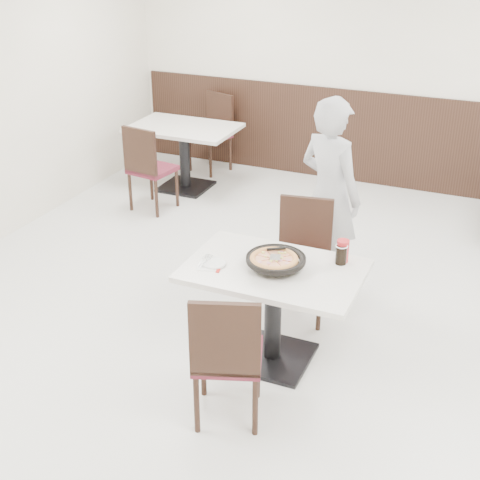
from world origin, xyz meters
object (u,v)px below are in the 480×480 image
at_px(chair_near, 228,353).
at_px(pizza_pan, 276,263).
at_px(red_cup, 343,251).
at_px(diner_person, 330,195).
at_px(bg_chair_left_far, 210,134).
at_px(chair_far, 301,263).
at_px(bg_table_left, 185,158).
at_px(cola_glass, 341,255).
at_px(pizza, 274,261).
at_px(side_plate, 214,263).
at_px(main_table, 273,315).
at_px(bg_chair_left_near, 152,167).

height_order(chair_near, pizza_pan, chair_near).
relative_size(chair_near, red_cup, 5.94).
xyz_separation_m(diner_person, bg_chair_left_far, (-2.17, 2.20, -0.36)).
bearing_deg(chair_far, bg_table_left, -54.47).
distance_m(pizza_pan, cola_glass, 0.46).
bearing_deg(pizza_pan, chair_far, 92.13).
bearing_deg(pizza, diner_person, 89.04).
height_order(cola_glass, red_cup, red_cup).
distance_m(chair_near, side_plate, 0.71).
distance_m(bg_table_left, bg_chair_left_far, 0.67).
distance_m(side_plate, cola_glass, 0.87).
distance_m(side_plate, bg_table_left, 3.40).
distance_m(chair_near, bg_chair_left_far, 4.60).
relative_size(chair_far, red_cup, 5.94).
xyz_separation_m(chair_far, bg_chair_left_far, (-2.13, 2.79, 0.00)).
height_order(main_table, bg_chair_left_far, bg_chair_left_far).
bearing_deg(red_cup, chair_far, 138.68).
distance_m(pizza, bg_chair_left_near, 3.05).
xyz_separation_m(chair_near, pizza, (0.05, 0.65, 0.34)).
bearing_deg(pizza, red_cup, 37.21).
bearing_deg(bg_chair_left_near, bg_table_left, 96.02).
relative_size(bg_table_left, bg_chair_left_near, 1.26).
bearing_deg(diner_person, red_cup, 136.07).
xyz_separation_m(cola_glass, bg_chair_left_near, (-2.58, 1.84, -0.34)).
distance_m(chair_near, bg_table_left, 4.03).
bearing_deg(pizza, bg_chair_left_near, 136.09).
bearing_deg(chair_near, bg_chair_left_far, 97.50).
bearing_deg(pizza_pan, red_cup, 36.10).
relative_size(chair_far, bg_chair_left_near, 1.00).
xyz_separation_m(cola_glass, diner_person, (-0.37, 0.98, 0.02)).
distance_m(chair_far, cola_glass, 0.66).
relative_size(cola_glass, red_cup, 0.81).
bearing_deg(main_table, pizza, -77.66).
xyz_separation_m(main_table, bg_chair_left_near, (-2.18, 2.09, 0.10)).
bearing_deg(red_cup, main_table, -144.69).
xyz_separation_m(pizza_pan, bg_table_left, (-2.16, 2.77, -0.42)).
bearing_deg(bg_table_left, red_cup, -44.28).
relative_size(red_cup, bg_chair_left_far, 0.17).
relative_size(main_table, diner_person, 0.72).
relative_size(chair_near, pizza, 2.91).
distance_m(main_table, bg_table_left, 3.50).
distance_m(diner_person, bg_table_left, 2.71).
height_order(main_table, chair_near, chair_near).
bearing_deg(main_table, bg_chair_left_far, 122.02).
height_order(cola_glass, bg_chair_left_far, bg_chair_left_far).
relative_size(side_plate, diner_person, 0.10).
bearing_deg(diner_person, chair_far, 110.81).
bearing_deg(bg_chair_left_near, cola_glass, -26.88).
relative_size(pizza, side_plate, 2.01).
xyz_separation_m(diner_person, bg_table_left, (-2.18, 1.54, -0.46)).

